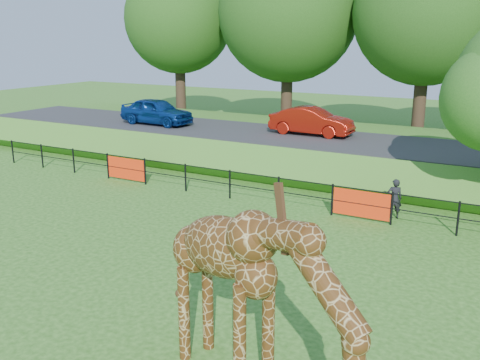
{
  "coord_description": "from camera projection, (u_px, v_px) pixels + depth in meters",
  "views": [
    {
      "loc": [
        7.62,
        -8.61,
        5.92
      ],
      "look_at": [
        0.63,
        4.04,
        2.0
      ],
      "focal_mm": 40.0,
      "sensor_mm": 36.0,
      "label": 1
    }
  ],
  "objects": [
    {
      "name": "ground",
      "position": [
        132.0,
        300.0,
        12.38
      ],
      "size": [
        90.0,
        90.0,
        0.0
      ],
      "primitive_type": "plane",
      "color": "#2A5D17",
      "rests_on": "ground"
    },
    {
      "name": "car_blue",
      "position": [
        157.0,
        111.0,
        27.81
      ],
      "size": [
        4.06,
        1.79,
        1.36
      ],
      "primitive_type": "imported",
      "rotation": [
        0.0,
        0.0,
        1.53
      ],
      "color": "navy",
      "rests_on": "road"
    },
    {
      "name": "giraffe",
      "position": [
        261.0,
        308.0,
        8.53
      ],
      "size": [
        4.8,
        2.57,
        3.43
      ],
      "primitive_type": null,
      "rotation": [
        0.0,
        0.0,
        -0.37
      ],
      "color": "#4E2C10",
      "rests_on": "ground"
    },
    {
      "name": "road",
      "position": [
        336.0,
        141.0,
        23.85
      ],
      "size": [
        40.0,
        5.0,
        0.12
      ],
      "primitive_type": "cube",
      "color": "#2A2A2D",
      "rests_on": "embankment"
    },
    {
      "name": "visitor",
      "position": [
        394.0,
        199.0,
        17.75
      ],
      "size": [
        0.58,
        0.49,
        1.35
      ],
      "primitive_type": "imported",
      "rotation": [
        0.0,
        0.0,
        3.54
      ],
      "color": "black",
      "rests_on": "ground"
    },
    {
      "name": "car_red",
      "position": [
        311.0,
        121.0,
        24.88
      ],
      "size": [
        3.9,
        1.42,
        1.28
      ],
      "primitive_type": "imported",
      "rotation": [
        0.0,
        0.0,
        1.55
      ],
      "color": "#9E170B",
      "rests_on": "road"
    },
    {
      "name": "bg_tree_line",
      "position": [
        425.0,
        10.0,
        28.19
      ],
      "size": [
        37.3,
        8.8,
        11.82
      ],
      "color": "#322216",
      "rests_on": "ground"
    },
    {
      "name": "embankment",
      "position": [
        345.0,
        150.0,
        25.3
      ],
      "size": [
        40.0,
        9.0,
        1.3
      ],
      "primitive_type": "cube",
      "color": "#2A5D17",
      "rests_on": "ground"
    },
    {
      "name": "perimeter_fence",
      "position": [
        278.0,
        192.0,
        18.99
      ],
      "size": [
        28.07,
        0.1,
        1.1
      ],
      "primitive_type": null,
      "color": "black",
      "rests_on": "ground"
    }
  ]
}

